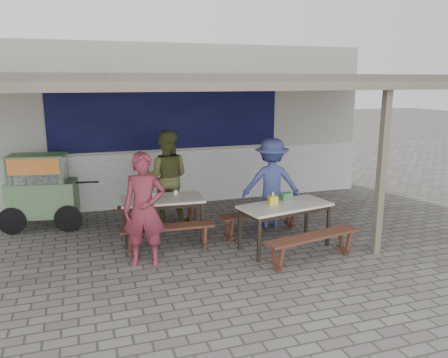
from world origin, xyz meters
name	(u,v)px	position (x,y,z in m)	size (l,w,h in m)	color
ground	(220,250)	(0.00, 0.00, 0.00)	(60.00, 60.00, 0.00)	#66625C
back_wall	(172,125)	(0.00, 3.58, 1.72)	(9.00, 1.28, 3.50)	#B6B5A4
warung_roof	(204,81)	(0.02, 0.90, 2.71)	(9.00, 4.21, 2.81)	#5C544F
table_left	(162,202)	(-0.79, 0.79, 0.67)	(1.44, 0.83, 0.75)	beige
bench_left_street	(167,233)	(-0.83, 0.17, 0.34)	(1.51, 0.37, 0.45)	brown
bench_left_wall	(159,211)	(-0.75, 1.41, 0.34)	(1.51, 0.37, 0.45)	brown
table_right	(285,209)	(1.05, -0.24, 0.67)	(1.61, 0.95, 0.75)	beige
bench_right_street	(313,242)	(1.18, -0.94, 0.34)	(1.63, 0.58, 0.45)	brown
bench_right_wall	(261,217)	(0.91, 0.45, 0.34)	(1.63, 0.58, 0.45)	brown
vendor_cart	(41,188)	(-2.81, 2.13, 0.76)	(1.80, 0.89, 1.40)	#709664
patron_street_side	(144,210)	(-1.23, -0.17, 0.86)	(0.63, 0.41, 1.72)	maroon
patron_wall_side	(167,177)	(-0.53, 1.70, 0.90)	(0.88, 0.68, 1.81)	brown
patron_right_table	(271,183)	(1.29, 0.86, 0.84)	(1.09, 0.63, 1.69)	#3E4C8F
tissue_box	(273,200)	(0.86, -0.16, 0.82)	(0.14, 0.14, 0.14)	gold
donation_box	(286,196)	(1.18, 0.00, 0.81)	(0.19, 0.12, 0.12)	#367B4B
condiment_jar	(176,192)	(-0.52, 0.93, 0.79)	(0.07, 0.07, 0.08)	white
condiment_bowl	(152,196)	(-0.95, 0.84, 0.78)	(0.22, 0.22, 0.05)	silver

